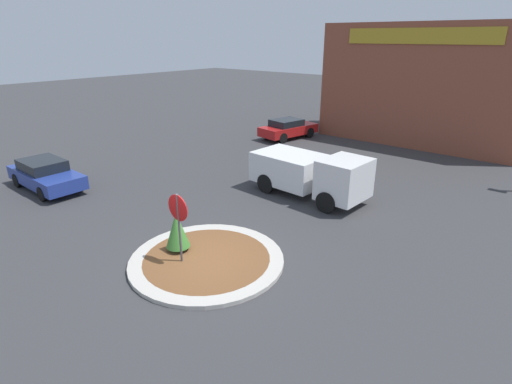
# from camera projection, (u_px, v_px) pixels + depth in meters

# --- Properties ---
(ground_plane) EXTENTS (120.00, 120.00, 0.00)m
(ground_plane) POSITION_uv_depth(u_px,v_px,m) (207.00, 261.00, 12.74)
(ground_plane) COLOR #38383A
(traffic_island) EXTENTS (4.91, 4.91, 0.13)m
(traffic_island) POSITION_uv_depth(u_px,v_px,m) (207.00, 260.00, 12.72)
(traffic_island) COLOR #BCB7AD
(traffic_island) RESTS_ON ground_plane
(stop_sign) EXTENTS (0.84, 0.07, 2.39)m
(stop_sign) POSITION_uv_depth(u_px,v_px,m) (178.00, 216.00, 11.97)
(stop_sign) COLOR #4C4C51
(stop_sign) RESTS_ON ground_plane
(island_shrub) EXTENTS (0.78, 0.78, 1.33)m
(island_shrub) POSITION_uv_depth(u_px,v_px,m) (177.00, 230.00, 12.93)
(island_shrub) COLOR brown
(island_shrub) RESTS_ON traffic_island
(utility_truck) EXTENTS (5.39, 2.48, 2.05)m
(utility_truck) POSITION_uv_depth(u_px,v_px,m) (309.00, 173.00, 17.60)
(utility_truck) COLOR white
(utility_truck) RESTS_ON ground_plane
(storefront_building) EXTENTS (12.73, 6.07, 7.55)m
(storefront_building) POSITION_uv_depth(u_px,v_px,m) (428.00, 84.00, 26.50)
(storefront_building) COLOR brown
(storefront_building) RESTS_ON ground_plane
(parked_sedan_red) EXTENTS (2.56, 4.47, 1.35)m
(parked_sedan_red) POSITION_uv_depth(u_px,v_px,m) (288.00, 128.00, 27.94)
(parked_sedan_red) COLOR #B21919
(parked_sedan_red) RESTS_ON ground_plane
(parked_sedan_blue) EXTENTS (4.42, 1.88, 1.37)m
(parked_sedan_blue) POSITION_uv_depth(u_px,v_px,m) (46.00, 174.00, 18.62)
(parked_sedan_blue) COLOR navy
(parked_sedan_blue) RESTS_ON ground_plane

